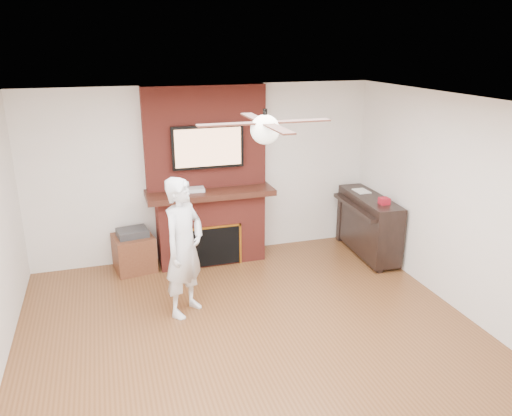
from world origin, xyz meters
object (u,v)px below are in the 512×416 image
object	(u,v)px
fireplace	(209,194)
piano	(368,224)
side_table	(134,251)
person	(184,247)

from	to	relation	value
fireplace	piano	distance (m)	2.40
side_table	fireplace	bearing A→B (deg)	-5.67
fireplace	side_table	xyz separation A→B (m)	(-1.10, -0.07, -0.72)
person	piano	world-z (taller)	person
fireplace	piano	xyz separation A→B (m)	(2.28, -0.55, -0.51)
person	side_table	world-z (taller)	person
fireplace	person	world-z (taller)	fireplace
person	side_table	bearing A→B (deg)	66.53
fireplace	person	distance (m)	1.57
side_table	piano	world-z (taller)	piano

